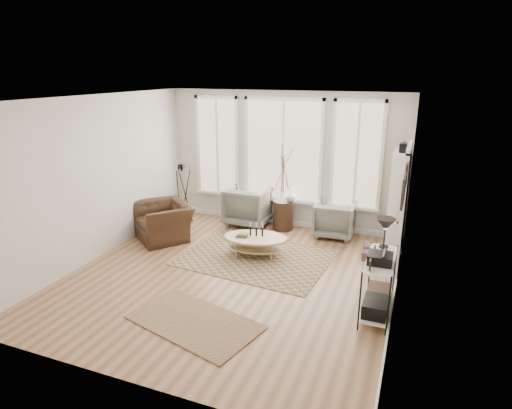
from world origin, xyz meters
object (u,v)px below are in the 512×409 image
at_px(low_shelf, 379,280).
at_px(armchair_left, 249,206).
at_px(bookcase, 398,200).
at_px(accent_chair, 163,221).
at_px(coffee_table, 255,241).
at_px(side_table, 284,191).
at_px(armchair_right, 335,219).

distance_m(low_shelf, armchair_left, 4.11).
relative_size(bookcase, accent_chair, 1.84).
relative_size(bookcase, low_shelf, 1.58).
bearing_deg(coffee_table, side_table, 87.65).
height_order(low_shelf, armchair_right, low_shelf).
xyz_separation_m(low_shelf, armchair_right, (-1.15, 2.71, -0.14)).
bearing_deg(accent_chair, low_shelf, 20.93).
relative_size(coffee_table, armchair_left, 1.36).
bearing_deg(bookcase, low_shelf, -91.28).
xyz_separation_m(side_table, accent_chair, (-2.11, -1.37, -0.50)).
bearing_deg(low_shelf, coffee_table, 152.50).
height_order(coffee_table, accent_chair, accent_chair).
distance_m(armchair_right, accent_chair, 3.50).
bearing_deg(low_shelf, armchair_right, 112.96).
distance_m(armchair_right, side_table, 1.21).
height_order(low_shelf, coffee_table, low_shelf).
height_order(low_shelf, armchair_left, low_shelf).
height_order(low_shelf, side_table, side_table).
relative_size(armchair_left, side_table, 0.53).
xyz_separation_m(coffee_table, armchair_right, (1.17, 1.50, 0.08)).
bearing_deg(armchair_right, bookcase, 168.56).
distance_m(bookcase, armchair_left, 3.17).
distance_m(bookcase, low_shelf, 2.56).
bearing_deg(low_shelf, armchair_left, 138.10).
distance_m(low_shelf, accent_chair, 4.57).
distance_m(low_shelf, armchair_right, 2.95).
bearing_deg(accent_chair, bookcase, 52.93).
relative_size(armchair_right, accent_chair, 0.72).
bearing_deg(accent_chair, side_table, 70.92).
xyz_separation_m(low_shelf, coffee_table, (-2.32, 1.21, -0.22)).
bearing_deg(side_table, accent_chair, -147.00).
bearing_deg(accent_chair, armchair_left, 85.08).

